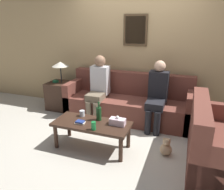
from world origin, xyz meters
TOP-DOWN VIEW (x-y plane):
  - ground_plane at (0.00, 0.00)m, footprint 16.00×16.00m
  - wall_back at (0.00, 0.91)m, footprint 9.00×0.08m
  - couch_main at (0.00, 0.49)m, footprint 2.46×0.80m
  - couch_side at (1.53, -0.62)m, footprint 0.80×1.41m
  - coffee_table at (-0.21, -0.77)m, footprint 1.17×0.51m
  - side_table_with_lamp at (-1.55, 0.46)m, footprint 0.50×0.50m
  - wine_bottle at (-0.15, -0.64)m, footprint 0.08×0.08m
  - drinking_glass at (-0.46, -0.60)m, footprint 0.08×0.08m
  - book_stack at (-0.37, -0.85)m, footprint 0.16×0.12m
  - soda_can at (-0.09, -0.96)m, footprint 0.07×0.07m
  - tissue_box at (0.17, -0.70)m, footprint 0.23×0.12m
  - person_left at (-0.56, 0.30)m, footprint 0.34×0.58m
  - person_right at (0.58, 0.29)m, footprint 0.34×0.61m
  - teddy_bear at (0.88, -0.58)m, footprint 0.17×0.17m

SIDE VIEW (x-z plane):
  - ground_plane at x=0.00m, z-range 0.00..0.00m
  - teddy_bear at x=0.88m, z-range -0.02..0.25m
  - couch_main at x=0.00m, z-range -0.13..0.76m
  - couch_side at x=1.53m, z-range -0.13..0.76m
  - side_table_with_lamp at x=-1.55m, z-range -0.17..0.89m
  - coffee_table at x=-0.21m, z-range 0.15..0.57m
  - book_stack at x=-0.37m, z-range 0.42..0.46m
  - drinking_glass at x=-0.46m, z-range 0.42..0.52m
  - tissue_box at x=0.17m, z-range 0.40..0.55m
  - soda_can at x=-0.09m, z-range 0.42..0.54m
  - wine_bottle at x=-0.15m, z-range 0.38..0.68m
  - person_right at x=0.58m, z-range 0.05..1.26m
  - person_left at x=-0.56m, z-range 0.05..1.30m
  - wall_back at x=0.00m, z-range 0.00..2.60m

